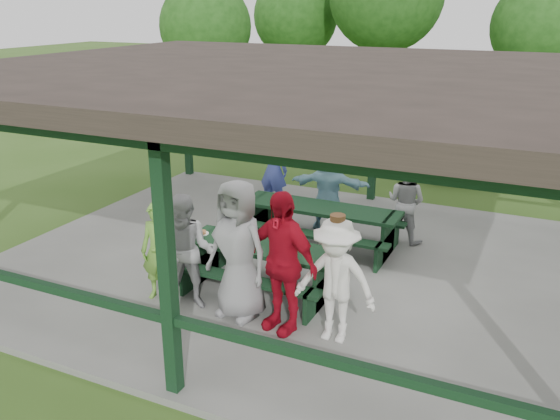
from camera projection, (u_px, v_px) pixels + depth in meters
The scene contains 19 objects.
ground at pixel (305, 268), 10.02m from camera, with size 90.00×90.00×0.00m, color #35571B.
concrete_slab at pixel (305, 265), 10.01m from camera, with size 10.00×8.00×0.10m, color slate.
pavilion_structure at pixel (308, 78), 8.97m from camera, with size 10.60×8.60×3.24m.
picnic_table_near at pixel (262, 262), 8.89m from camera, with size 2.35×1.39×0.75m.
picnic_table_far at pixel (320, 221), 10.53m from camera, with size 2.83×1.39×0.75m.
table_setting at pixel (261, 242), 8.81m from camera, with size 2.36×0.45×0.10m.
contestant_green at pixel (159, 252), 8.57m from camera, with size 0.54×0.36×1.49m, color #6AA739.
contestant_grey_left at pixel (187, 253), 8.29m from camera, with size 0.82×0.64×1.69m, color #9D9C9F.
contestant_grey_mid at pixel (238, 250), 8.02m from camera, with size 0.96×0.63×1.97m, color gray.
contestant_red at pixel (281, 262), 7.70m from camera, with size 1.14×0.47×1.94m, color #AE0C1E.
contestant_white_fedora at pixel (336, 281), 7.48m from camera, with size 1.08×0.63×1.72m.
spectator_lblue at pixel (329, 188), 11.23m from camera, with size 1.53×0.49×1.65m, color #81B5C7.
spectator_blue at pixel (273, 170), 12.30m from camera, with size 0.63×0.41×1.72m, color #3C4A9E.
spectator_grey at pixel (406, 202), 10.69m from camera, with size 0.73×0.57×1.50m, color gray.
pickup_truck at pixel (523, 146), 15.12m from camera, with size 2.55×5.53×1.54m, color silver.
farm_trailer at pixel (392, 136), 16.86m from camera, with size 3.74×2.16×1.30m.
tree_far_left at pixel (296, 16), 24.44m from camera, with size 3.47×3.47×5.42m.
tree_mid at pixel (540, 27), 19.80m from camera, with size 3.26×3.26×5.09m.
tree_edge_left at pixel (205, 27), 20.78m from camera, with size 3.22×3.22×5.03m.
Camera 1 is at (3.49, -8.44, 4.27)m, focal length 38.00 mm.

